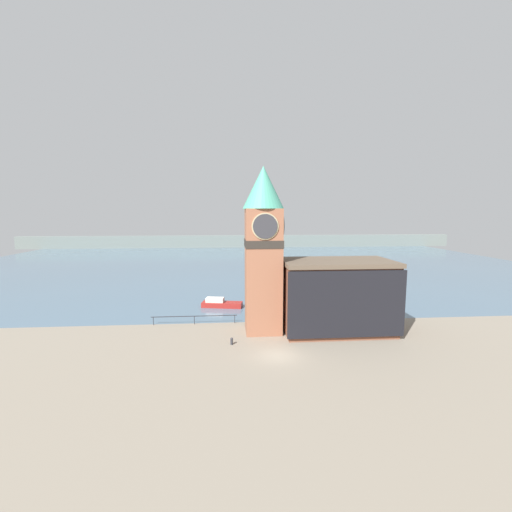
{
  "coord_description": "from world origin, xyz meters",
  "views": [
    {
      "loc": [
        -4.81,
        -32.76,
        14.31
      ],
      "look_at": [
        -1.83,
        5.6,
        9.47
      ],
      "focal_mm": 24.0,
      "sensor_mm": 36.0,
      "label": 1
    }
  ],
  "objects_px": {
    "pier_building": "(337,296)",
    "mooring_bollard_near": "(232,341)",
    "clock_tower": "(263,246)",
    "boat_near": "(221,303)"
  },
  "relations": [
    {
      "from": "boat_near",
      "to": "mooring_bollard_near",
      "type": "bearing_deg",
      "value": -73.1
    },
    {
      "from": "pier_building",
      "to": "mooring_bollard_near",
      "type": "height_order",
      "value": "pier_building"
    },
    {
      "from": "clock_tower",
      "to": "pier_building",
      "type": "xyz_separation_m",
      "value": [
        8.93,
        -0.6,
        -6.09
      ]
    },
    {
      "from": "pier_building",
      "to": "boat_near",
      "type": "relative_size",
      "value": 2.08
    },
    {
      "from": "pier_building",
      "to": "mooring_bollard_near",
      "type": "xyz_separation_m",
      "value": [
        -12.79,
        -3.56,
        -3.94
      ]
    },
    {
      "from": "clock_tower",
      "to": "pier_building",
      "type": "bearing_deg",
      "value": -3.82
    },
    {
      "from": "boat_near",
      "to": "mooring_bollard_near",
      "type": "xyz_separation_m",
      "value": [
        1.59,
        -15.34,
        -0.11
      ]
    },
    {
      "from": "mooring_bollard_near",
      "to": "clock_tower",
      "type": "bearing_deg",
      "value": 47.11
    },
    {
      "from": "clock_tower",
      "to": "boat_near",
      "type": "xyz_separation_m",
      "value": [
        -5.46,
        11.18,
        -9.92
      ]
    },
    {
      "from": "clock_tower",
      "to": "pier_building",
      "type": "distance_m",
      "value": 10.82
    }
  ]
}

